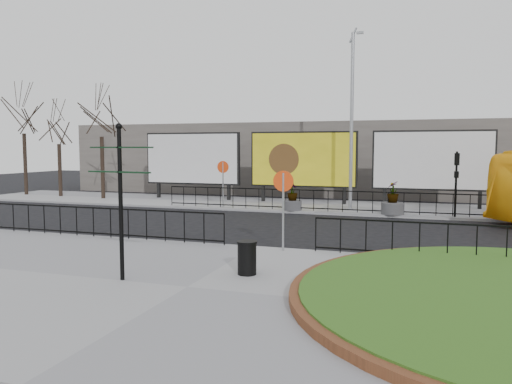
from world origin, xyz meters
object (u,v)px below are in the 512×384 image
at_px(litter_bin, 247,258).
at_px(planter_c, 393,203).
at_px(fingerpost_sign, 120,186).
at_px(planter_b, 292,200).
at_px(lamp_post, 352,118).
at_px(billboard_mid, 303,160).

xyz_separation_m(litter_bin, planter_c, (2.81, 12.90, 0.12)).
xyz_separation_m(fingerpost_sign, litter_bin, (2.68, 1.43, -1.83)).
height_order(litter_bin, planter_b, planter_b).
height_order(lamp_post, fingerpost_sign, lamp_post).
xyz_separation_m(billboard_mid, fingerpost_sign, (-0.26, -17.90, -0.22)).
xyz_separation_m(lamp_post, fingerpost_sign, (-3.27, -15.93, -2.45)).
height_order(billboard_mid, lamp_post, lamp_post).
bearing_deg(litter_bin, billboard_mid, 98.34).
xyz_separation_m(planter_b, planter_c, (4.93, 0.00, 0.04)).
bearing_deg(lamp_post, planter_b, -149.42).
distance_m(billboard_mid, planter_c, 6.62).
relative_size(lamp_post, planter_c, 5.84).
bearing_deg(planter_c, fingerpost_sign, -110.95).
height_order(billboard_mid, planter_c, billboard_mid).
bearing_deg(lamp_post, fingerpost_sign, -101.59).
relative_size(billboard_mid, fingerpost_sign, 1.66).
xyz_separation_m(lamp_post, planter_c, (2.22, -1.60, -4.16)).
relative_size(planter_b, planter_c, 0.90).
distance_m(lamp_post, planter_b, 5.25).
height_order(billboard_mid, planter_b, billboard_mid).
distance_m(billboard_mid, fingerpost_sign, 17.91).
height_order(planter_b, planter_c, planter_c).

